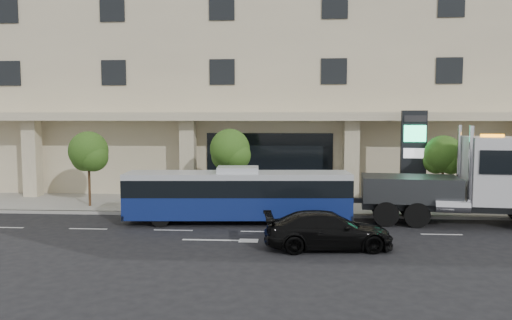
% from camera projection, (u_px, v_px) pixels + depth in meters
% --- Properties ---
extents(ground, '(120.00, 120.00, 0.00)m').
position_uv_depth(ground, '(262.00, 225.00, 24.00)').
color(ground, black).
rests_on(ground, ground).
extents(sidewalk, '(120.00, 6.00, 0.15)m').
position_uv_depth(sidewalk, '(267.00, 205.00, 28.96)').
color(sidewalk, gray).
rests_on(sidewalk, ground).
extents(curb, '(120.00, 0.30, 0.15)m').
position_uv_depth(curb, '(265.00, 215.00, 25.98)').
color(curb, gray).
rests_on(curb, ground).
extents(convention_center, '(60.00, 17.60, 20.00)m').
position_uv_depth(convention_center, '(274.00, 55.00, 38.48)').
color(convention_center, '#BDAE8E').
rests_on(convention_center, ground).
extents(tree_left, '(2.27, 2.20, 4.22)m').
position_uv_depth(tree_left, '(89.00, 154.00, 27.99)').
color(tree_left, '#422B19').
rests_on(tree_left, sidewalk).
extents(tree_mid, '(2.28, 2.20, 4.38)m').
position_uv_depth(tree_mid, '(230.00, 152.00, 27.43)').
color(tree_mid, '#422B19').
rests_on(tree_mid, sidewalk).
extents(tree_right, '(2.10, 2.00, 4.04)m').
position_uv_depth(tree_right, '(444.00, 157.00, 26.66)').
color(tree_right, '#422B19').
rests_on(tree_right, sidewalk).
extents(city_bus, '(11.02, 3.04, 2.76)m').
position_uv_depth(city_bus, '(238.00, 194.00, 24.29)').
color(city_bus, black).
rests_on(city_bus, ground).
extents(tow_truck, '(10.53, 3.51, 4.77)m').
position_uv_depth(tow_truck, '(470.00, 184.00, 23.85)').
color(tow_truck, '#2D3033').
rests_on(tow_truck, ground).
extents(black_sedan, '(5.23, 2.60, 1.46)m').
position_uv_depth(black_sedan, '(328.00, 230.00, 19.57)').
color(black_sedan, black).
rests_on(black_sedan, ground).
extents(signage_pylon, '(1.38, 0.60, 5.38)m').
position_uv_depth(signage_pylon, '(413.00, 159.00, 27.44)').
color(signage_pylon, black).
rests_on(signage_pylon, sidewalk).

